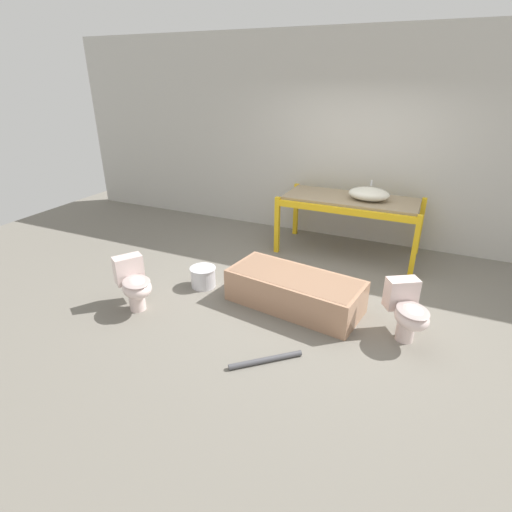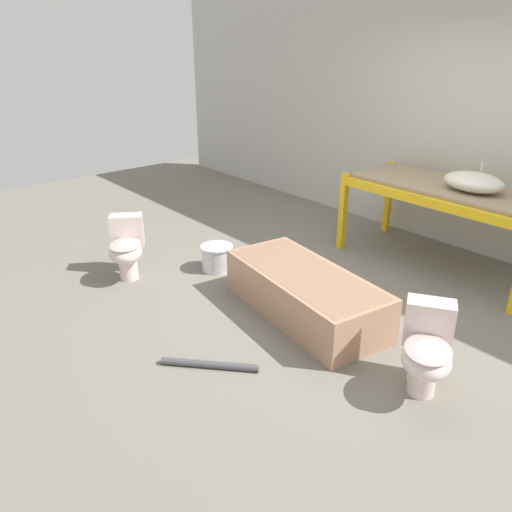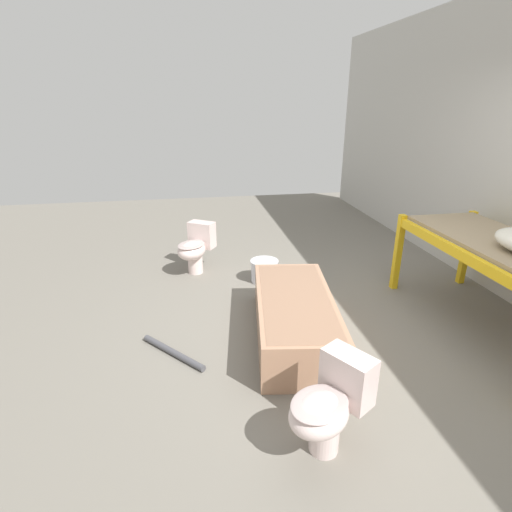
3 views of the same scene
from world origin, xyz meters
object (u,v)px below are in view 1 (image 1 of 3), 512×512
Objects in this scene: toilet_far at (134,283)px; sink_basin at (369,194)px; bathtub_main at (295,289)px; bucket_white at (203,276)px; toilet_near at (408,311)px.

sink_basin is at bearing -6.29° from toilet_far.
bathtub_main is 4.92× the size of bucket_white.
toilet_far is (-1.68, -0.84, 0.11)m from bathtub_main.
bathtub_main is 1.28m from toilet_near.
sink_basin is 2.21m from toilet_near.
bucket_white is (-1.25, -0.04, -0.09)m from bathtub_main.
bathtub_main is 2.58× the size of toilet_far.
sink_basin is 2.01m from bathtub_main.
toilet_far reaches higher than bathtub_main.
toilet_near is 1.00× the size of toilet_far.
bathtub_main is at bearing 1.76° from bucket_white.
sink_basin is at bearing 84.28° from bathtub_main.
toilet_near is at bearing -44.10° from toilet_far.
bathtub_main is (-0.46, -1.82, -0.75)m from sink_basin.
bathtub_main is 2.58× the size of toilet_near.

